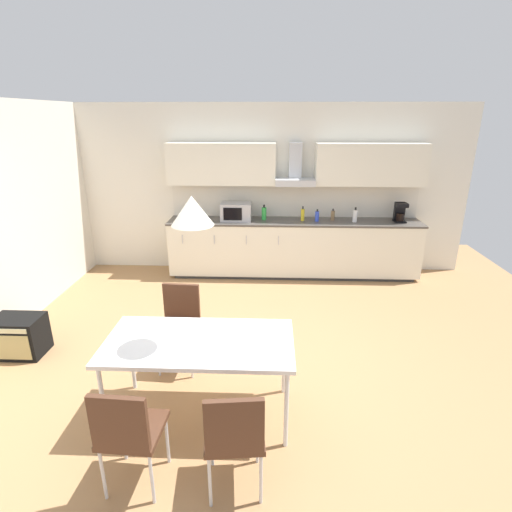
# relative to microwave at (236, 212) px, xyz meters

# --- Properties ---
(ground_plane) EXTENTS (8.53, 8.64, 0.02)m
(ground_plane) POSITION_rel_microwave_xyz_m (0.31, -2.59, -1.07)
(ground_plane) COLOR #9E754C
(wall_back) EXTENTS (6.83, 0.10, 2.70)m
(wall_back) POSITION_rel_microwave_xyz_m (0.31, 0.35, 0.29)
(wall_back) COLOR silver
(wall_back) RESTS_ON ground_plane
(kitchen_counter) EXTENTS (4.02, 0.62, 0.92)m
(kitchen_counter) POSITION_rel_microwave_xyz_m (0.93, 0.00, -0.59)
(kitchen_counter) COLOR #333333
(kitchen_counter) RESTS_ON ground_plane
(backsplash_tile) EXTENTS (4.00, 0.02, 0.53)m
(backsplash_tile) POSITION_rel_microwave_xyz_m (0.93, 0.28, 0.13)
(backsplash_tile) COLOR silver
(backsplash_tile) RESTS_ON kitchen_counter
(upper_wall_cabinets) EXTENTS (4.00, 0.40, 0.64)m
(upper_wall_cabinets) POSITION_rel_microwave_xyz_m (0.93, 0.13, 0.72)
(upper_wall_cabinets) COLOR silver
(microwave) EXTENTS (0.48, 0.35, 0.28)m
(microwave) POSITION_rel_microwave_xyz_m (0.00, 0.00, 0.00)
(microwave) COLOR #ADADB2
(microwave) RESTS_ON kitchen_counter
(coffee_maker) EXTENTS (0.18, 0.19, 0.30)m
(coffee_maker) POSITION_rel_microwave_xyz_m (2.59, 0.03, 0.01)
(coffee_maker) COLOR black
(coffee_maker) RESTS_ON kitchen_counter
(bottle_brown) EXTENTS (0.06, 0.06, 0.18)m
(bottle_brown) POSITION_rel_microwave_xyz_m (1.54, 0.06, -0.06)
(bottle_brown) COLOR brown
(bottle_brown) RESTS_ON kitchen_counter
(bottle_blue) EXTENTS (0.06, 0.06, 0.19)m
(bottle_blue) POSITION_rel_microwave_xyz_m (1.28, -0.02, -0.06)
(bottle_blue) COLOR blue
(bottle_blue) RESTS_ON kitchen_counter
(bottle_yellow) EXTENTS (0.06, 0.06, 0.23)m
(bottle_yellow) POSITION_rel_microwave_xyz_m (1.06, 0.01, -0.04)
(bottle_yellow) COLOR yellow
(bottle_yellow) RESTS_ON kitchen_counter
(bottle_green) EXTENTS (0.08, 0.08, 0.24)m
(bottle_green) POSITION_rel_microwave_xyz_m (0.44, 0.04, -0.04)
(bottle_green) COLOR green
(bottle_green) RESTS_ON kitchen_counter
(bottle_white) EXTENTS (0.07, 0.07, 0.23)m
(bottle_white) POSITION_rel_microwave_xyz_m (1.88, -0.04, -0.04)
(bottle_white) COLOR white
(bottle_white) RESTS_ON kitchen_counter
(dining_table) EXTENTS (1.56, 0.78, 0.75)m
(dining_table) POSITION_rel_microwave_xyz_m (-0.02, -3.35, -0.36)
(dining_table) COLOR white
(dining_table) RESTS_ON ground_plane
(chair_far_left) EXTENTS (0.42, 0.42, 0.87)m
(chair_far_left) POSITION_rel_microwave_xyz_m (-0.37, -2.58, -0.52)
(chair_far_left) COLOR #4C2D1E
(chair_far_left) RESTS_ON ground_plane
(chair_near_right) EXTENTS (0.44, 0.44, 0.87)m
(chair_near_right) POSITION_rel_microwave_xyz_m (0.34, -4.12, -0.52)
(chair_near_right) COLOR #4C2D1E
(chair_near_right) RESTS_ON ground_plane
(chair_near_left) EXTENTS (0.42, 0.42, 0.87)m
(chair_near_left) POSITION_rel_microwave_xyz_m (-0.38, -4.12, -0.52)
(chair_near_left) COLOR #4C2D1E
(chair_near_left) RESTS_ON ground_plane
(guitar_amp) EXTENTS (0.52, 0.37, 0.44)m
(guitar_amp) POSITION_rel_microwave_xyz_m (-2.19, -2.48, -0.84)
(guitar_amp) COLOR black
(guitar_amp) RESTS_ON ground_plane
(pendant_lamp) EXTENTS (0.32, 0.32, 0.22)m
(pendant_lamp) POSITION_rel_microwave_xyz_m (-0.02, -3.35, 0.79)
(pendant_lamp) COLOR silver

